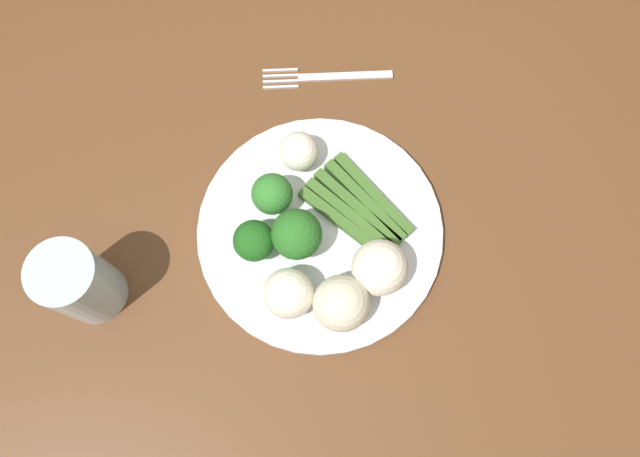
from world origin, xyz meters
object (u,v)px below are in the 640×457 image
(asparagus_bundle, at_px, (358,208))
(broccoli_near_center, at_px, (254,241))
(dining_table, at_px, (343,197))
(fork, at_px, (325,77))
(cauliflower_left, at_px, (341,304))
(cauliflower_back, at_px, (299,151))
(cauliflower_edge, at_px, (289,294))
(broccoli_back_right, at_px, (297,235))
(plate, at_px, (320,232))
(cauliflower_front_left, at_px, (380,268))
(broccoli_outer_edge, at_px, (272,194))
(water_glass, at_px, (79,283))

(asparagus_bundle, distance_m, broccoli_near_center, 0.13)
(dining_table, bearing_deg, fork, -0.43)
(cauliflower_left, height_order, cauliflower_back, cauliflower_left)
(fork, bearing_deg, cauliflower_left, 90.59)
(dining_table, xyz_separation_m, cauliflower_edge, (-0.15, 0.10, 0.15))
(dining_table, xyz_separation_m, broccoli_back_right, (-0.09, 0.08, 0.16))
(dining_table, relative_size, plate, 4.43)
(dining_table, xyz_separation_m, cauliflower_front_left, (-0.14, -0.01, 0.15))
(dining_table, relative_size, cauliflower_edge, 22.60)
(plate, bearing_deg, cauliflower_back, 3.94)
(broccoli_outer_edge, bearing_deg, cauliflower_back, -38.83)
(broccoli_back_right, bearing_deg, dining_table, -41.25)
(broccoli_outer_edge, height_order, cauliflower_back, broccoli_outer_edge)
(fork, bearing_deg, cauliflower_front_left, 100.15)
(water_glass, bearing_deg, broccoli_near_center, -86.60)
(asparagus_bundle, xyz_separation_m, broccoli_near_center, (-0.02, 0.12, 0.03))
(broccoli_outer_edge, distance_m, cauliflower_front_left, 0.14)
(plate, height_order, water_glass, water_glass)
(dining_table, distance_m, fork, 0.16)
(broccoli_outer_edge, height_order, cauliflower_left, cauliflower_left)
(dining_table, xyz_separation_m, broccoli_outer_edge, (-0.03, 0.09, 0.15))
(water_glass, bearing_deg, broccoli_back_right, -88.32)
(dining_table, height_order, plate, plate)
(cauliflower_left, relative_size, fork, 0.37)
(plate, xyz_separation_m, cauliflower_left, (-0.09, -0.00, 0.04))
(broccoli_outer_edge, xyz_separation_m, water_glass, (-0.06, 0.22, 0.01))
(asparagus_bundle, xyz_separation_m, cauliflower_back, (0.08, 0.05, 0.02))
(cauliflower_left, bearing_deg, asparagus_bundle, -22.02)
(cauliflower_left, bearing_deg, water_glass, 74.32)
(plate, height_order, fork, plate)
(cauliflower_left, xyz_separation_m, fork, (0.30, -0.04, -0.04))
(cauliflower_back, xyz_separation_m, water_glass, (-0.11, 0.26, 0.02))
(dining_table, xyz_separation_m, broccoli_near_center, (-0.08, 0.12, 0.15))
(asparagus_bundle, relative_size, broccoli_back_right, 2.03)
(plate, relative_size, cauliflower_edge, 5.11)
(broccoli_outer_edge, distance_m, cauliflower_edge, 0.11)
(asparagus_bundle, height_order, broccoli_outer_edge, broccoli_outer_edge)
(broccoli_outer_edge, distance_m, water_glass, 0.23)
(cauliflower_front_left, relative_size, fork, 0.38)
(dining_table, height_order, asparagus_bundle, asparagus_bundle)
(cauliflower_left, bearing_deg, broccoli_back_right, 21.42)
(broccoli_near_center, bearing_deg, cauliflower_front_left, -113.80)
(cauliflower_edge, xyz_separation_m, fork, (0.27, -0.10, -0.04))
(broccoli_near_center, bearing_deg, broccoli_back_right, -95.22)
(dining_table, distance_m, broccoli_outer_edge, 0.18)
(cauliflower_left, xyz_separation_m, cauliflower_front_left, (0.03, -0.05, 0.00))
(broccoli_near_center, relative_size, cauliflower_back, 1.22)
(plate, relative_size, broccoli_outer_edge, 4.94)
(plate, relative_size, cauliflower_front_left, 4.57)
(broccoli_back_right, bearing_deg, cauliflower_edge, 160.95)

